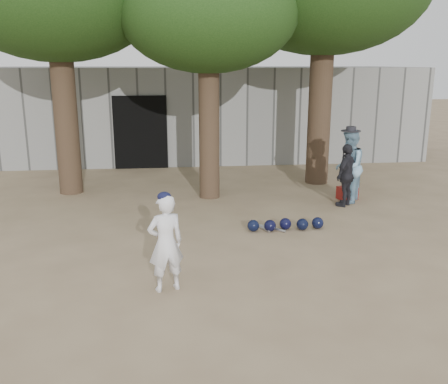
{
  "coord_description": "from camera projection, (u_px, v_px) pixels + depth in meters",
  "views": [
    {
      "loc": [
        -0.32,
        -7.42,
        3.16
      ],
      "look_at": [
        0.6,
        1.0,
        0.95
      ],
      "focal_mm": 40.0,
      "sensor_mm": 36.0,
      "label": 1
    }
  ],
  "objects": [
    {
      "name": "boy_player",
      "position": [
        166.0,
        243.0,
        6.97
      ],
      "size": [
        0.59,
        0.48,
        1.41
      ],
      "primitive_type": "imported",
      "rotation": [
        0.0,
        0.0,
        3.45
      ],
      "color": "white",
      "rests_on": "ground"
    },
    {
      "name": "back_building",
      "position": [
        178.0,
        111.0,
        17.52
      ],
      "size": [
        16.0,
        5.24,
        3.0
      ],
      "color": "gray",
      "rests_on": "ground"
    },
    {
      "name": "helmet_row",
      "position": [
        286.0,
        224.0,
        9.64
      ],
      "size": [
        1.51,
        0.31,
        0.23
      ],
      "color": "black",
      "rests_on": "ground"
    },
    {
      "name": "red_bag",
      "position": [
        347.0,
        193.0,
        11.83
      ],
      "size": [
        0.49,
        0.42,
        0.3
      ],
      "primitive_type": "cube",
      "rotation": [
        0.0,
        0.0,
        0.26
      ],
      "color": "maroon",
      "rests_on": "ground"
    },
    {
      "name": "spectator_blue",
      "position": [
        349.0,
        166.0,
        11.4
      ],
      "size": [
        0.96,
        1.03,
        1.69
      ],
      "primitive_type": "imported",
      "rotation": [
        0.0,
        0.0,
        4.19
      ],
      "color": "#7EA9C3",
      "rests_on": "ground"
    },
    {
      "name": "spectator_dark",
      "position": [
        346.0,
        175.0,
        11.15
      ],
      "size": [
        0.83,
        0.83,
        1.42
      ],
      "primitive_type": "imported",
      "rotation": [
        0.0,
        0.0,
        3.92
      ],
      "color": "black",
      "rests_on": "ground"
    },
    {
      "name": "bat_pile",
      "position": [
        264.0,
        227.0,
        9.77
      ],
      "size": [
        0.62,
        0.73,
        0.06
      ],
      "color": "#ADADB4",
      "rests_on": "ground"
    },
    {
      "name": "ground",
      "position": [
        193.0,
        266.0,
        7.96
      ],
      "size": [
        70.0,
        70.0,
        0.0
      ],
      "primitive_type": "plane",
      "color": "#937C5E",
      "rests_on": "ground"
    }
  ]
}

